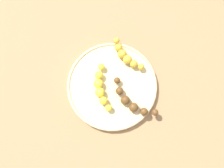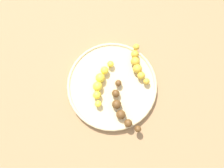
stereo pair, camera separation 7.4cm
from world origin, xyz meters
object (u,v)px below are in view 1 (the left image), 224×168
at_px(banana_spotted, 126,56).
at_px(banana_overripe, 131,102).
at_px(banana_yellow, 101,88).
at_px(fruit_bowl, 112,86).

bearing_deg(banana_spotted, banana_overripe, 54.63).
relative_size(banana_yellow, banana_overripe, 0.75).
xyz_separation_m(fruit_bowl, banana_overripe, (-0.08, 0.02, 0.02)).
relative_size(banana_spotted, banana_overripe, 0.77).
distance_m(fruit_bowl, banana_yellow, 0.04).
distance_m(fruit_bowl, banana_spotted, 0.11).
xyz_separation_m(banana_yellow, banana_overripe, (-0.11, -0.00, -0.00)).
bearing_deg(fruit_bowl, banana_overripe, 164.30).
relative_size(fruit_bowl, banana_yellow, 2.27).
xyz_separation_m(banana_spotted, banana_overripe, (-0.08, 0.13, -0.00)).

